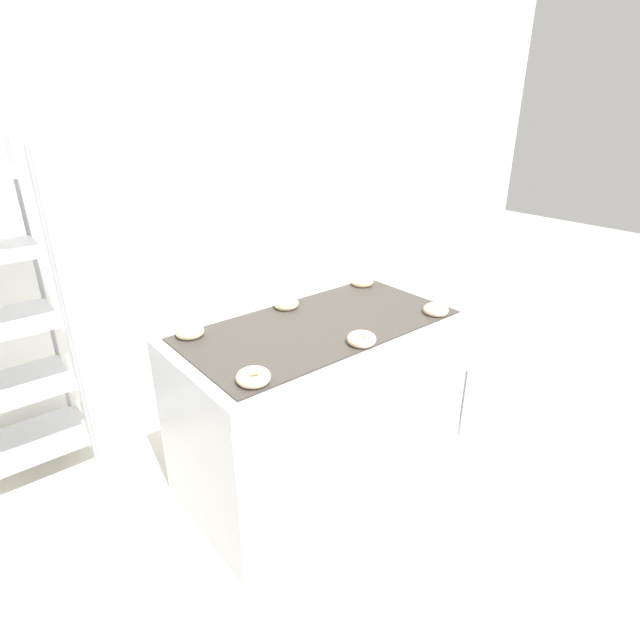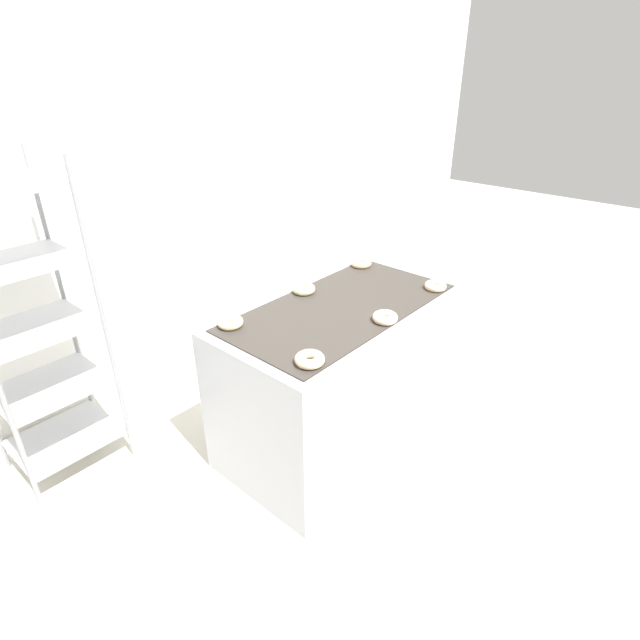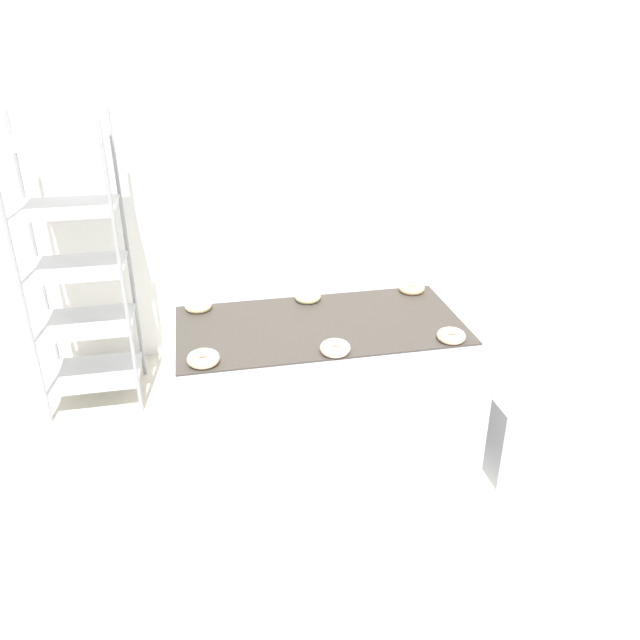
% 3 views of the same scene
% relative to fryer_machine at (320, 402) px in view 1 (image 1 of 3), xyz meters
% --- Properties ---
extents(ground_plane, '(14.00, 14.00, 0.00)m').
position_rel_fryer_machine_xyz_m(ground_plane, '(-0.00, -0.62, -0.43)').
color(ground_plane, beige).
extents(wall_back, '(8.00, 0.05, 2.80)m').
position_rel_fryer_machine_xyz_m(wall_back, '(-0.00, 1.51, 0.97)').
color(wall_back, white).
rests_on(wall_back, ground_plane).
extents(fryer_machine, '(1.40, 0.74, 0.87)m').
position_rel_fryer_machine_xyz_m(fryer_machine, '(0.00, 0.00, 0.00)').
color(fryer_machine, '#A8AAB2').
rests_on(fryer_machine, ground_plane).
extents(glaze_bin, '(0.39, 0.29, 0.44)m').
position_rel_fryer_machine_xyz_m(glaze_bin, '(1.03, -0.15, -0.21)').
color(glaze_bin, '#A8AAB2').
rests_on(glaze_bin, ground_plane).
extents(donut_near_left, '(0.13, 0.13, 0.05)m').
position_rel_fryer_machine_xyz_m(donut_near_left, '(-0.53, -0.26, 0.46)').
color(donut_near_left, beige).
rests_on(donut_near_left, fryer_machine).
extents(donut_near_center, '(0.13, 0.13, 0.05)m').
position_rel_fryer_machine_xyz_m(donut_near_center, '(0.01, -0.28, 0.46)').
color(donut_near_center, beige).
rests_on(donut_near_center, fryer_machine).
extents(donut_near_right, '(0.12, 0.12, 0.04)m').
position_rel_fryer_machine_xyz_m(donut_near_right, '(0.52, -0.27, 0.46)').
color(donut_near_right, beige).
rests_on(donut_near_right, fryer_machine).
extents(donut_far_left, '(0.13, 0.13, 0.05)m').
position_rel_fryer_machine_xyz_m(donut_far_left, '(-0.54, 0.27, 0.46)').
color(donut_far_left, beige).
rests_on(donut_far_left, fryer_machine).
extents(donut_far_center, '(0.13, 0.13, 0.05)m').
position_rel_fryer_machine_xyz_m(donut_far_center, '(-0.01, 0.27, 0.46)').
color(donut_far_center, beige).
rests_on(donut_far_center, fryer_machine).
extents(donut_far_right, '(0.13, 0.13, 0.04)m').
position_rel_fryer_machine_xyz_m(donut_far_right, '(0.53, 0.27, 0.46)').
color(donut_far_right, '#F2C18C').
rests_on(donut_far_right, fryer_machine).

